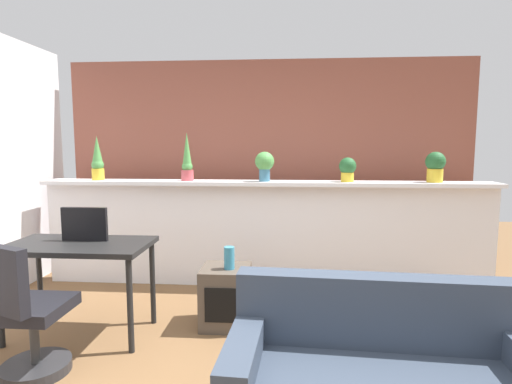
% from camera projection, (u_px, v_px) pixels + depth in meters
% --- Properties ---
extents(divider_wall, '(4.74, 0.16, 1.10)m').
position_uv_depth(divider_wall, '(265.00, 235.00, 4.39)').
color(divider_wall, silver).
rests_on(divider_wall, ground).
extents(plant_shelf, '(4.74, 0.33, 0.04)m').
position_uv_depth(plant_shelf, '(265.00, 183.00, 4.28)').
color(plant_shelf, silver).
rests_on(plant_shelf, divider_wall).
extents(brick_wall_behind, '(4.74, 0.10, 2.50)m').
position_uv_depth(brick_wall_behind, '(268.00, 167.00, 4.90)').
color(brick_wall_behind, brown).
rests_on(brick_wall_behind, ground).
extents(potted_plant_0, '(0.13, 0.13, 0.48)m').
position_uv_depth(potted_plant_0, '(97.00, 161.00, 4.40)').
color(potted_plant_0, gold).
rests_on(potted_plant_0, plant_shelf).
extents(potted_plant_1, '(0.13, 0.13, 0.51)m').
position_uv_depth(potted_plant_1, '(187.00, 161.00, 4.32)').
color(potted_plant_1, '#B7474C').
rests_on(potted_plant_1, plant_shelf).
extents(potted_plant_2, '(0.20, 0.20, 0.31)m').
position_uv_depth(potted_plant_2, '(264.00, 164.00, 4.24)').
color(potted_plant_2, '#386B84').
rests_on(potted_plant_2, plant_shelf).
extents(potted_plant_3, '(0.18, 0.18, 0.25)m').
position_uv_depth(potted_plant_3, '(348.00, 169.00, 4.20)').
color(potted_plant_3, gold).
rests_on(potted_plant_3, plant_shelf).
extents(potted_plant_4, '(0.20, 0.20, 0.31)m').
position_uv_depth(potted_plant_4, '(435.00, 166.00, 4.14)').
color(potted_plant_4, gold).
rests_on(potted_plant_4, plant_shelf).
extents(desk, '(1.10, 0.60, 0.75)m').
position_uv_depth(desk, '(79.00, 253.00, 3.21)').
color(desk, black).
rests_on(desk, ground).
extents(tv_monitor, '(0.37, 0.04, 0.27)m').
position_uv_depth(tv_monitor, '(85.00, 224.00, 3.26)').
color(tv_monitor, black).
rests_on(tv_monitor, desk).
extents(office_chair, '(0.51, 0.51, 0.91)m').
position_uv_depth(office_chair, '(25.00, 320.00, 2.63)').
color(office_chair, '#262628').
rests_on(office_chair, ground).
extents(side_cube_shelf, '(0.40, 0.41, 0.50)m').
position_uv_depth(side_cube_shelf, '(226.00, 296.00, 3.42)').
color(side_cube_shelf, '#4C4238').
rests_on(side_cube_shelf, ground).
extents(vase_on_shelf, '(0.09, 0.09, 0.19)m').
position_uv_depth(vase_on_shelf, '(229.00, 258.00, 3.34)').
color(vase_on_shelf, teal).
rests_on(vase_on_shelf, side_cube_shelf).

